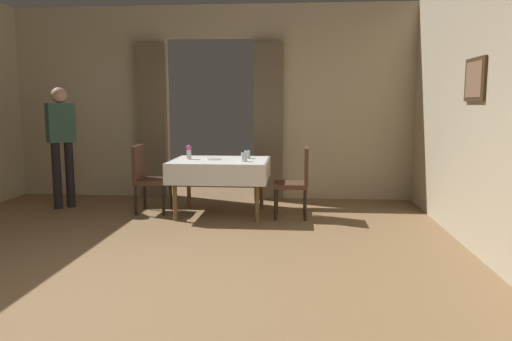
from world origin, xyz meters
The scene contains 10 objects.
ground centered at (0.00, 0.00, 0.00)m, with size 10.08×10.08×0.00m, color olive.
wall_back centered at (0.00, 4.18, 1.51)m, with size 6.40×0.27×3.00m.
dining_table_mid centered at (0.34, 2.92, 0.66)m, with size 1.29×1.04×0.75m.
chair_mid_left centered at (-0.69, 2.98, 0.52)m, with size 0.44×0.44×0.93m.
chair_mid_right centered at (1.37, 2.84, 0.52)m, with size 0.44×0.44×0.93m.
flower_vase_mid centered at (-0.09, 2.94, 0.85)m, with size 0.07×0.07×0.19m.
glass_mid_b centered at (0.68, 3.11, 0.80)m, with size 0.08×0.08×0.11m, color silver.
glass_mid_c centered at (0.68, 2.74, 0.81)m, with size 0.08×0.08×0.12m, color silver.
plate_mid_d centered at (0.25, 2.94, 0.76)m, with size 0.19×0.19×0.01m, color white.
person_waiter_by_doorway centered at (-1.98, 3.15, 1.02)m, with size 0.42×0.40×1.72m.
Camera 1 is at (1.37, -3.48, 1.50)m, focal length 34.13 mm.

